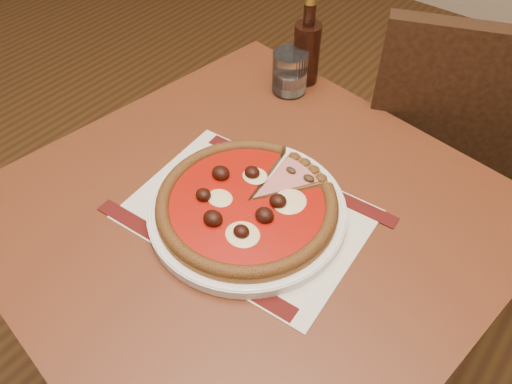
{
  "coord_description": "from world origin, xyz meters",
  "views": [
    {
      "loc": [
        0.59,
        0.13,
        1.4
      ],
      "look_at": [
        0.22,
        0.59,
        0.78
      ],
      "focal_mm": 35.0,
      "sensor_mm": 36.0,
      "label": 1
    }
  ],
  "objects_px": {
    "table": "(249,246)",
    "bottle": "(307,50)",
    "chair_far": "(453,158)",
    "water_glass": "(290,72)",
    "pizza": "(247,203)",
    "plate": "(247,210)"
  },
  "relations": [
    {
      "from": "table",
      "to": "bottle",
      "type": "distance_m",
      "value": 0.45
    },
    {
      "from": "chair_far",
      "to": "water_glass",
      "type": "height_order",
      "value": "chair_far"
    },
    {
      "from": "chair_far",
      "to": "bottle",
      "type": "relative_size",
      "value": 4.9
    },
    {
      "from": "pizza",
      "to": "plate",
      "type": "bearing_deg",
      "value": 74.54
    },
    {
      "from": "plate",
      "to": "water_glass",
      "type": "distance_m",
      "value": 0.38
    },
    {
      "from": "chair_far",
      "to": "bottle",
      "type": "height_order",
      "value": "chair_far"
    },
    {
      "from": "plate",
      "to": "water_glass",
      "type": "bearing_deg",
      "value": 114.71
    },
    {
      "from": "table",
      "to": "chair_far",
      "type": "xyz_separation_m",
      "value": [
        0.18,
        0.59,
        -0.1
      ]
    },
    {
      "from": "table",
      "to": "bottle",
      "type": "xyz_separation_m",
      "value": [
        -0.15,
        0.38,
        0.18
      ]
    },
    {
      "from": "plate",
      "to": "pizza",
      "type": "distance_m",
      "value": 0.02
    },
    {
      "from": "table",
      "to": "chair_far",
      "type": "distance_m",
      "value": 0.63
    },
    {
      "from": "table",
      "to": "water_glass",
      "type": "height_order",
      "value": "water_glass"
    },
    {
      "from": "table",
      "to": "pizza",
      "type": "relative_size",
      "value": 2.93
    },
    {
      "from": "water_glass",
      "to": "bottle",
      "type": "bearing_deg",
      "value": 84.99
    },
    {
      "from": "pizza",
      "to": "water_glass",
      "type": "distance_m",
      "value": 0.37
    },
    {
      "from": "table",
      "to": "pizza",
      "type": "height_order",
      "value": "pizza"
    },
    {
      "from": "pizza",
      "to": "chair_far",
      "type": "bearing_deg",
      "value": 73.69
    },
    {
      "from": "table",
      "to": "plate",
      "type": "relative_size",
      "value": 2.67
    },
    {
      "from": "pizza",
      "to": "bottle",
      "type": "xyz_separation_m",
      "value": [
        -0.15,
        0.39,
        0.05
      ]
    },
    {
      "from": "pizza",
      "to": "table",
      "type": "bearing_deg",
      "value": 110.71
    },
    {
      "from": "bottle",
      "to": "water_glass",
      "type": "bearing_deg",
      "value": -95.01
    },
    {
      "from": "table",
      "to": "water_glass",
      "type": "distance_m",
      "value": 0.39
    }
  ]
}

